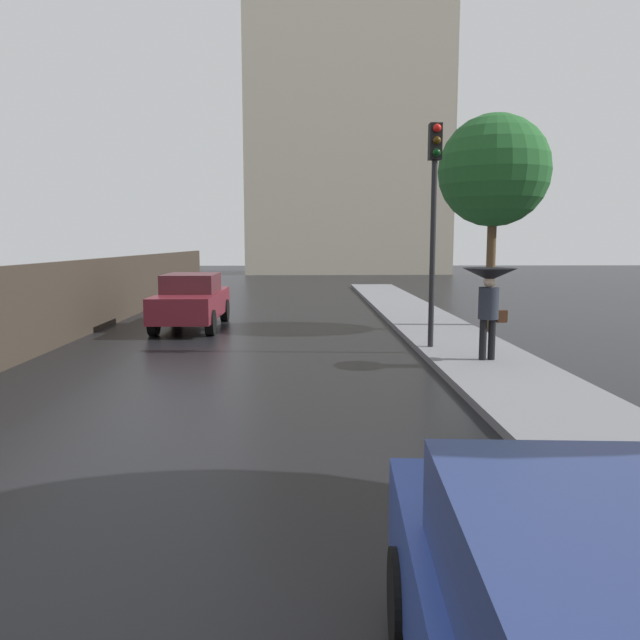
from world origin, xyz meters
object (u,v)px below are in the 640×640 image
car_maroon_near_kerb (192,300)px  pedestrian_with_umbrella_far (489,287)px  traffic_light (434,195)px  street_tree_mid (494,171)px

car_maroon_near_kerb → pedestrian_with_umbrella_far: 8.82m
car_maroon_near_kerb → traffic_light: bearing=145.4°
pedestrian_with_umbrella_far → street_tree_mid: size_ratio=0.31×
car_maroon_near_kerb → pedestrian_with_umbrella_far: pedestrian_with_umbrella_far is taller
pedestrian_with_umbrella_far → traffic_light: (-0.80, 1.50, 1.85)m
pedestrian_with_umbrella_far → traffic_light: size_ratio=0.38×
car_maroon_near_kerb → pedestrian_with_umbrella_far: (6.79, -5.58, 0.77)m
car_maroon_near_kerb → street_tree_mid: bearing=176.1°
traffic_light → pedestrian_with_umbrella_far: bearing=-61.9°
car_maroon_near_kerb → pedestrian_with_umbrella_far: size_ratio=2.45×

